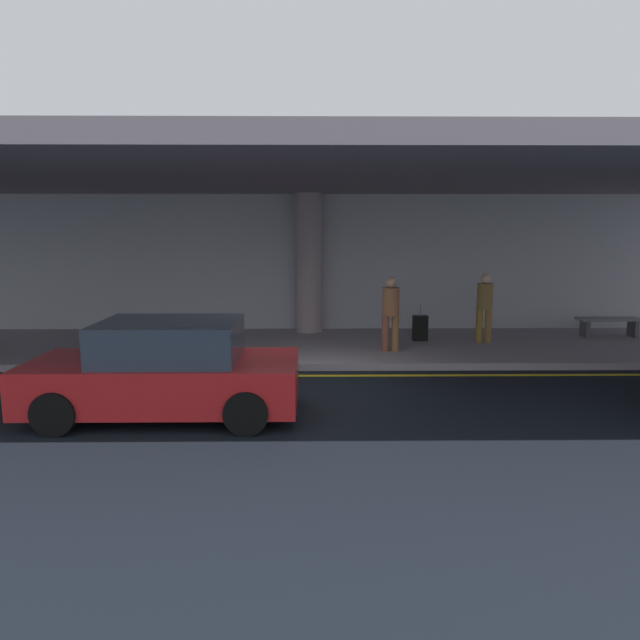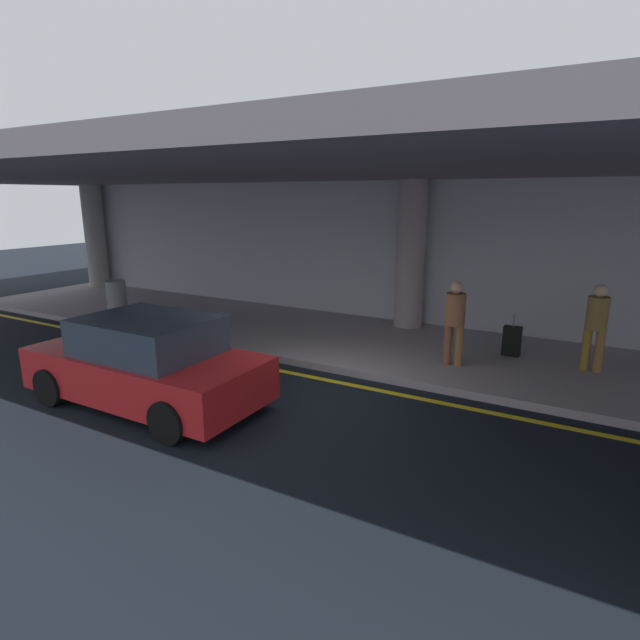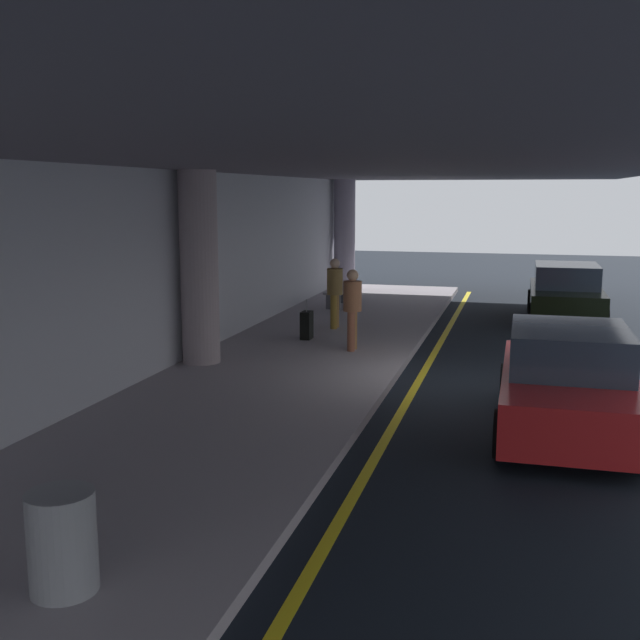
{
  "view_description": "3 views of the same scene",
  "coord_description": "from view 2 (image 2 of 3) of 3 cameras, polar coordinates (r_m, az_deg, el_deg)",
  "views": [
    {
      "loc": [
        0.11,
        -10.51,
        2.9
      ],
      "look_at": [
        0.25,
        1.5,
        0.98
      ],
      "focal_mm": 32.37,
      "sensor_mm": 36.0,
      "label": 1
    },
    {
      "loc": [
        4.21,
        -7.3,
        3.4
      ],
      "look_at": [
        -0.98,
        1.91,
        0.79
      ],
      "focal_mm": 28.24,
      "sensor_mm": 36.0,
      "label": 2
    },
    {
      "loc": [
        -13.17,
        -1.13,
        3.4
      ],
      "look_at": [
        -1.23,
        2.09,
        1.29
      ],
      "focal_mm": 42.46,
      "sensor_mm": 36.0,
      "label": 3
    }
  ],
  "objects": [
    {
      "name": "terminal_back_wall",
      "position": [
        13.41,
        11.01,
        7.18
      ],
      "size": [
        26.0,
        0.3,
        3.8
      ],
      "primitive_type": "cube",
      "color": "#B4B6C0",
      "rests_on": "ground"
    },
    {
      "name": "support_column_left_mid",
      "position": [
        12.87,
        10.21,
        7.28
      ],
      "size": [
        0.72,
        0.72,
        3.65
      ],
      "primitive_type": "cylinder",
      "color": "#9F8F93",
      "rests_on": "sidewalk"
    },
    {
      "name": "person_waiting_for_ride",
      "position": [
        10.74,
        28.83,
        -0.19
      ],
      "size": [
        0.38,
        0.38,
        1.68
      ],
      "rotation": [
        0.0,
        0.0,
        3.87
      ],
      "color": "olive",
      "rests_on": "sidewalk"
    },
    {
      "name": "traveler_with_luggage",
      "position": [
        10.07,
        15.04,
        0.25
      ],
      "size": [
        0.38,
        0.38,
        1.68
      ],
      "rotation": [
        0.0,
        0.0,
        2.62
      ],
      "color": "brown",
      "rests_on": "sidewalk"
    },
    {
      "name": "lane_stripe_yellow",
      "position": [
        9.58,
        1.29,
        -6.91
      ],
      "size": [
        26.0,
        0.14,
        0.01
      ],
      "primitive_type": "cube",
      "color": "yellow",
      "rests_on": "ground"
    },
    {
      "name": "ground_plane",
      "position": [
        9.08,
        -0.55,
        -8.12
      ],
      "size": [
        60.0,
        60.0,
        0.0
      ],
      "primitive_type": "plane",
      "color": "black"
    },
    {
      "name": "car_red",
      "position": [
        8.83,
        -19.0,
        -4.65
      ],
      "size": [
        4.1,
        1.92,
        1.5
      ],
      "rotation": [
        0.0,
        0.0,
        3.1
      ],
      "color": "#B41D1F",
      "rests_on": "ground"
    },
    {
      "name": "sidewalk",
      "position": [
        11.7,
        7.06,
        -2.77
      ],
      "size": [
        26.0,
        4.2,
        0.15
      ],
      "primitive_type": "cube",
      "color": "#999199",
      "rests_on": "ground"
    },
    {
      "name": "support_column_far_left",
      "position": [
        20.27,
        -24.12,
        8.63
      ],
      "size": [
        0.72,
        0.72,
        3.65
      ],
      "primitive_type": "cylinder",
      "color": "#9A9694",
      "rests_on": "sidewalk"
    },
    {
      "name": "trash_bin_steel",
      "position": [
        15.96,
        -22.07,
        2.64
      ],
      "size": [
        0.56,
        0.56,
        0.85
      ],
      "primitive_type": "cylinder",
      "color": "gray",
      "rests_on": "sidewalk"
    },
    {
      "name": "suitcase_upright_primary",
      "position": [
        11.25,
        20.91,
        -2.22
      ],
      "size": [
        0.36,
        0.22,
        0.9
      ],
      "rotation": [
        0.0,
        0.0,
        -0.08
      ],
      "color": "black",
      "rests_on": "sidewalk"
    },
    {
      "name": "ceiling_overhang",
      "position": [
        10.77,
        6.63,
        16.69
      ],
      "size": [
        28.0,
        13.2,
        0.3
      ],
      "primitive_type": "cube",
      "color": "slate",
      "rests_on": "support_column_far_left"
    }
  ]
}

